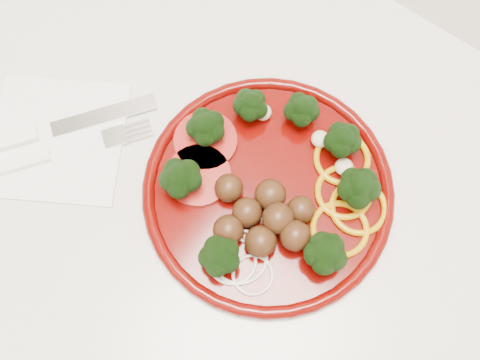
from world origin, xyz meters
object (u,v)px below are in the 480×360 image
Objects in this scene: plate at (271,190)px; fork at (33,159)px; napkin at (57,139)px; knife at (31,135)px.

fork is (-0.23, -0.12, -0.01)m from plate.
plate is at bearing 20.94° from napkin.
knife is at bearing 83.00° from fork.
fork is at bearing -152.19° from plate.
napkin is at bearing -159.06° from plate.
knife is at bearing -158.02° from plate.
plate is 0.25m from napkin.
knife is (-0.02, -0.01, 0.01)m from napkin.
napkin is 0.03m from fork.
knife reaches higher than napkin.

